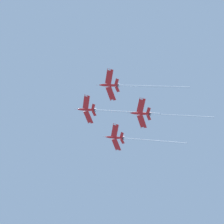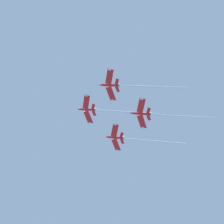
% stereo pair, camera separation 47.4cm
% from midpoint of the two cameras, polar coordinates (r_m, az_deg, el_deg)
% --- Properties ---
extents(jet_lead, '(22.11, 49.57, 17.12)m').
position_cam_midpoint_polar(jet_lead, '(175.12, -1.28, 0.24)').
color(jet_lead, red).
extents(jet_left_wing, '(22.02, 49.38, 17.04)m').
position_cam_midpoint_polar(jet_left_wing, '(163.96, 3.49, 5.19)').
color(jet_left_wing, red).
extents(jet_right_wing, '(21.80, 48.27, 16.44)m').
position_cam_midpoint_polar(jet_right_wing, '(179.78, 3.41, -5.29)').
color(jet_right_wing, red).
extents(jet_slot, '(20.82, 45.28, 15.16)m').
position_cam_midpoint_polar(jet_slot, '(167.51, 8.24, -0.43)').
color(jet_slot, red).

